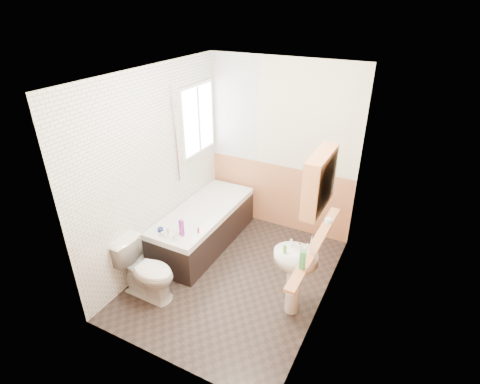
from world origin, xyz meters
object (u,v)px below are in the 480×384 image
at_px(pine_shelf, 316,244).
at_px(toilet, 147,271).
at_px(bathtub, 204,226).
at_px(medicine_cabinet, 319,181).
at_px(sink, 295,270).

bearing_deg(pine_shelf, toilet, -164.07).
height_order(bathtub, medicine_cabinet, medicine_cabinet).
bearing_deg(bathtub, pine_shelf, -20.89).
distance_m(toilet, pine_shelf, 1.98).
height_order(toilet, pine_shelf, pine_shelf).
xyz_separation_m(bathtub, pine_shelf, (1.77, -0.68, 0.70)).
bearing_deg(bathtub, sink, -22.76).
xyz_separation_m(sink, pine_shelf, (0.20, -0.02, 0.42)).
xyz_separation_m(toilet, pine_shelf, (1.80, 0.51, 0.64)).
xyz_separation_m(sink, medicine_cabinet, (0.17, -0.05, 1.12)).
bearing_deg(medicine_cabinet, bathtub, 157.83).
xyz_separation_m(toilet, sink, (1.60, 0.53, 0.22)).
distance_m(sink, medicine_cabinet, 1.14).
xyz_separation_m(pine_shelf, medicine_cabinet, (-0.03, -0.03, 0.71)).
height_order(bathtub, toilet, toilet).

